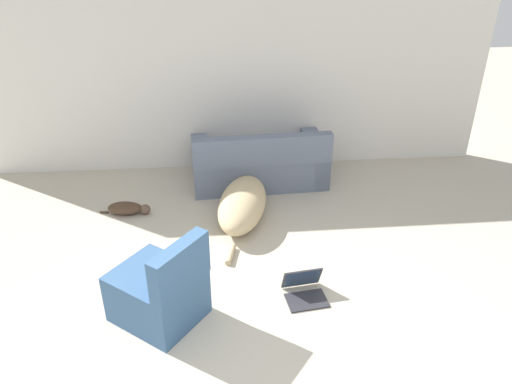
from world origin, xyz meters
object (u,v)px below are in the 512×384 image
Objects in this scene: dog at (243,203)px; laptop_open at (304,287)px; cat at (128,208)px; couch at (259,164)px; side_chair at (160,292)px.

laptop_open is (0.45, -1.34, -0.11)m from dog.
dog is 2.76× the size of cat.
cat is at bearing 19.34° from couch.
couch is at bearing -165.46° from side_chair.
dog reaches higher than cat.
laptop_open is (1.73, -1.53, 0.01)m from cat.
couch is 1.04× the size of dog.
dog is 4.12× the size of laptop_open.
couch is at bearing 87.65° from laptop_open.
laptop_open is (0.19, -2.16, -0.17)m from couch.
couch is 1.89× the size of side_chair.
couch reaches higher than cat.
cat is at bearing -125.05° from side_chair.
dog is at bearing 69.53° from couch.
cat is at bearing 131.20° from laptop_open.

